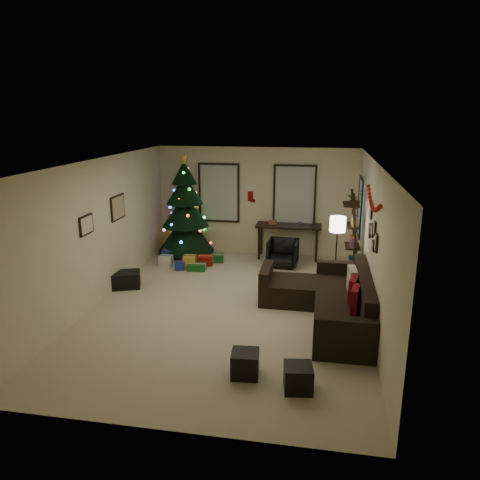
% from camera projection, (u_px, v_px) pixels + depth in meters
% --- Properties ---
extents(floor, '(7.00, 7.00, 0.00)m').
position_uv_depth(floor, '(229.00, 307.00, 8.58)').
color(floor, beige).
rests_on(floor, ground).
extents(ceiling, '(7.00, 7.00, 0.00)m').
position_uv_depth(ceiling, '(228.00, 162.00, 7.86)').
color(ceiling, white).
rests_on(ceiling, floor).
extents(wall_back, '(5.00, 0.00, 5.00)m').
position_uv_depth(wall_back, '(256.00, 202.00, 11.54)').
color(wall_back, beige).
rests_on(wall_back, floor).
extents(wall_front, '(5.00, 0.00, 5.00)m').
position_uv_depth(wall_front, '(163.00, 323.00, 4.90)').
color(wall_front, beige).
rests_on(wall_front, floor).
extents(wall_left, '(0.00, 7.00, 7.00)m').
position_uv_depth(wall_left, '(98.00, 232.00, 8.64)').
color(wall_left, beige).
rests_on(wall_left, floor).
extents(wall_right, '(0.00, 7.00, 7.00)m').
position_uv_depth(wall_right, '(373.00, 245.00, 7.79)').
color(wall_right, beige).
rests_on(wall_right, floor).
extents(window_back_left, '(1.05, 0.06, 1.50)m').
position_uv_depth(window_back_left, '(219.00, 193.00, 11.62)').
color(window_back_left, '#728CB2').
rests_on(window_back_left, wall_back).
extents(window_back_right, '(1.05, 0.06, 1.50)m').
position_uv_depth(window_back_right, '(294.00, 195.00, 11.29)').
color(window_back_right, '#728CB2').
rests_on(window_back_right, wall_back).
extents(window_right_wall, '(0.06, 0.90, 1.30)m').
position_uv_depth(window_right_wall, '(361.00, 207.00, 10.18)').
color(window_right_wall, '#728CB2').
rests_on(window_right_wall, wall_right).
extents(christmas_tree, '(1.40, 1.40, 2.60)m').
position_uv_depth(christmas_tree, '(185.00, 214.00, 11.42)').
color(christmas_tree, black).
rests_on(christmas_tree, floor).
extents(presents, '(1.50, 1.01, 0.30)m').
position_uv_depth(presents, '(189.00, 261.00, 10.91)').
color(presents, navy).
rests_on(presents, floor).
extents(sofa, '(1.95, 2.83, 0.88)m').
position_uv_depth(sofa, '(330.00, 301.00, 8.13)').
color(sofa, black).
rests_on(sofa, floor).
extents(pillow_red_a, '(0.17, 0.41, 0.40)m').
position_uv_depth(pillow_red_a, '(355.00, 299.00, 7.34)').
color(pillow_red_a, maroon).
rests_on(pillow_red_a, sofa).
extents(pillow_red_b, '(0.20, 0.42, 0.41)m').
position_uv_depth(pillow_red_b, '(354.00, 289.00, 7.75)').
color(pillow_red_b, maroon).
rests_on(pillow_red_b, sofa).
extents(pillow_cream, '(0.17, 0.46, 0.45)m').
position_uv_depth(pillow_cream, '(352.00, 280.00, 8.18)').
color(pillow_cream, beige).
rests_on(pillow_cream, sofa).
extents(ottoman_near, '(0.40, 0.40, 0.35)m').
position_uv_depth(ottoman_near, '(245.00, 364.00, 6.33)').
color(ottoman_near, black).
rests_on(ottoman_near, floor).
extents(ottoman_far, '(0.41, 0.41, 0.35)m').
position_uv_depth(ottoman_far, '(298.00, 378.00, 6.00)').
color(ottoman_far, black).
rests_on(ottoman_far, floor).
extents(desk, '(1.59, 0.57, 0.86)m').
position_uv_depth(desk, '(288.00, 229.00, 11.29)').
color(desk, black).
rests_on(desk, floor).
extents(desk_chair, '(0.66, 0.62, 0.65)m').
position_uv_depth(desk_chair, '(283.00, 253.00, 10.80)').
color(desk_chair, black).
rests_on(desk_chair, floor).
extents(bookshelf, '(0.30, 0.58, 1.99)m').
position_uv_depth(bookshelf, '(353.00, 240.00, 9.53)').
color(bookshelf, black).
rests_on(bookshelf, floor).
extents(potted_plant, '(0.64, 0.62, 0.54)m').
position_uv_depth(potted_plant, '(355.00, 196.00, 9.56)').
color(potted_plant, '#4C4C4C').
rests_on(potted_plant, bookshelf).
extents(floor_lamp, '(0.32, 0.32, 1.51)m').
position_uv_depth(floor_lamp, '(337.00, 229.00, 9.21)').
color(floor_lamp, black).
rests_on(floor_lamp, floor).
extents(art_map, '(0.04, 0.60, 0.50)m').
position_uv_depth(art_map, '(118.00, 207.00, 9.36)').
color(art_map, black).
rests_on(art_map, wall_left).
extents(art_abstract, '(0.04, 0.45, 0.35)m').
position_uv_depth(art_abstract, '(86.00, 225.00, 8.13)').
color(art_abstract, black).
rests_on(art_abstract, wall_left).
extents(gallery, '(0.03, 1.25, 0.54)m').
position_uv_depth(gallery, '(373.00, 233.00, 7.67)').
color(gallery, black).
rests_on(gallery, wall_right).
extents(garland, '(0.08, 1.90, 0.30)m').
position_uv_depth(garland, '(373.00, 201.00, 7.61)').
color(garland, '#A5140C').
rests_on(garland, wall_right).
extents(stocking_left, '(0.20, 0.05, 0.36)m').
position_uv_depth(stocking_left, '(251.00, 195.00, 11.53)').
color(stocking_left, '#990F0C').
rests_on(stocking_left, wall_back).
extents(stocking_right, '(0.20, 0.05, 0.36)m').
position_uv_depth(stocking_right, '(264.00, 193.00, 11.53)').
color(stocking_right, '#990F0C').
rests_on(stocking_right, wall_back).
extents(storage_bin, '(0.77, 0.64, 0.33)m').
position_uv_depth(storage_bin, '(124.00, 280.00, 9.53)').
color(storage_bin, black).
rests_on(storage_bin, floor).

